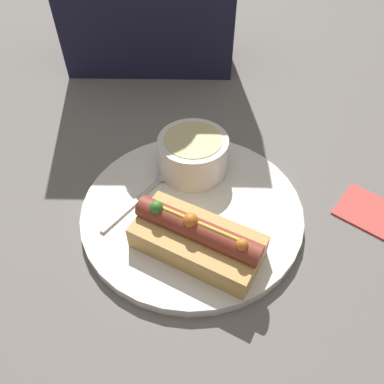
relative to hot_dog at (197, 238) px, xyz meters
The scene contains 5 objects.
ground_plane 0.08m from the hot_dog, 96.25° to the left, with size 4.00×4.00×0.00m, color slate.
dinner_plate 0.07m from the hot_dog, 96.25° to the left, with size 0.30×0.30×0.02m.
hot_dog is the anchor object (origin of this frame).
soup_bowl 0.14m from the hot_dog, 94.68° to the left, with size 0.10×0.10×0.06m.
spoon 0.12m from the hot_dog, 118.65° to the left, with size 0.10×0.13×0.01m.
Camera 1 is at (0.01, -0.33, 0.40)m, focal length 35.00 mm.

